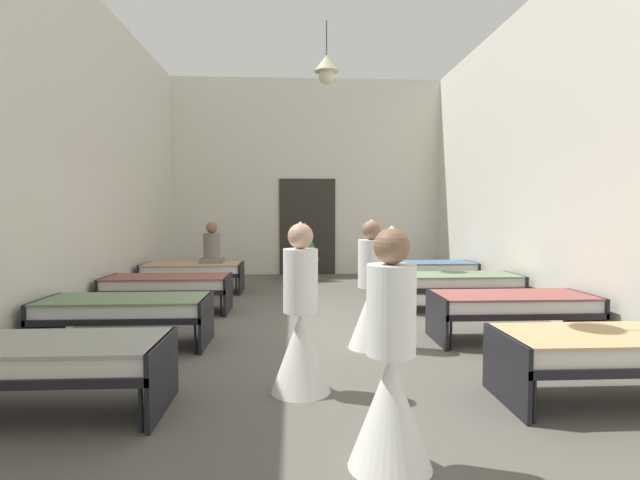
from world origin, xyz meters
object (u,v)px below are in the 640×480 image
Objects in this scene: bed_right_row_0 at (616,349)px; bed_left_row_3 at (193,270)px; nurse_mid_aisle at (301,332)px; nurse_far_aisle at (391,382)px; nurse_near_aisle at (371,302)px; bed_right_row_3 at (426,269)px; patient_seated_primary at (212,248)px; potted_plant at (305,243)px; bed_left_row_0 at (40,358)px; bed_left_row_1 at (126,309)px; bed_right_row_1 at (512,305)px; bed_left_row_2 at (168,285)px; bed_right_row_2 at (459,282)px.

bed_right_row_0 and bed_left_row_3 have the same top height.
nurse_far_aisle is (0.53, -1.28, 0.00)m from nurse_mid_aisle.
nurse_near_aisle is (2.84, -4.00, 0.09)m from bed_left_row_3.
nurse_mid_aisle reaches higher than bed_right_row_3.
potted_plant is (1.87, 1.48, -0.01)m from patient_seated_primary.
bed_right_row_3 is at bearing -63.01° from nurse_mid_aisle.
nurse_near_aisle is at bearing 30.84° from bed_left_row_0.
nurse_near_aisle is at bearing 34.35° from nurse_far_aisle.
bed_left_row_0 is 1.28× the size of nurse_near_aisle.
bed_left_row_3 is at bearing 90.00° from bed_left_row_1.
bed_right_row_1 is 1.78m from nurse_near_aisle.
bed_left_row_0 is at bearing 111.15° from nurse_far_aisle.
bed_left_row_2 is 1.90m from bed_left_row_3.
nurse_mid_aisle is (-2.59, 0.37, 0.09)m from bed_right_row_0.
nurse_near_aisle is at bearing -113.75° from bed_right_row_3.
bed_right_row_2 is (4.60, 3.80, 0.00)m from bed_left_row_0.
patient_seated_primary is at bearing -20.01° from nurse_mid_aisle.
bed_right_row_1 is 1.90m from bed_right_row_2.
patient_seated_primary reaches higher than bed_right_row_1.
bed_left_row_0 and bed_right_row_2 have the same top height.
nurse_mid_aisle is (-2.59, -1.53, 0.09)m from bed_right_row_1.
nurse_mid_aisle is at bearing 171.96° from bed_right_row_0.
nurse_mid_aisle is at bearing -127.02° from bed_right_row_2.
nurse_near_aisle is 1.10× the size of potted_plant.
bed_right_row_0 is 1.41× the size of potted_plant.
bed_left_row_2 is 1.00× the size of bed_left_row_3.
bed_right_row_2 is at bearing -90.00° from bed_right_row_3.
patient_seated_primary is at bearing 137.65° from bed_right_row_1.
patient_seated_primary is (0.35, 3.88, 0.43)m from bed_left_row_1.
nurse_mid_aisle is 1.10× the size of potted_plant.
bed_right_row_2 is 5.14m from nurse_far_aisle.
nurse_near_aisle reaches higher than bed_right_row_2.
bed_right_row_1 is 5.88m from potted_plant.
bed_right_row_2 is at bearing 39.53° from bed_left_row_0.
bed_right_row_0 is 7.19m from patient_seated_primary.
bed_right_row_3 is (4.60, 5.70, 0.00)m from bed_left_row_0.
patient_seated_primary is at bearing 155.06° from bed_right_row_2.
bed_left_row_2 is (0.00, 3.80, 0.00)m from bed_left_row_0.
bed_right_row_2 is at bearing -24.94° from patient_seated_primary.
bed_left_row_1 is 1.00× the size of bed_left_row_3.
bed_left_row_3 is 2.38× the size of patient_seated_primary.
bed_right_row_3 is (4.60, 0.00, 0.00)m from bed_left_row_3.
bed_right_row_2 is 1.41× the size of potted_plant.
bed_left_row_2 is 4.13m from potted_plant.
bed_right_row_1 is 1.28× the size of nurse_mid_aisle.
nurse_near_aisle is 1.00× the size of nurse_far_aisle.
bed_right_row_0 is at bearing -25.22° from nurse_far_aisle.
nurse_near_aisle is (2.84, 1.70, 0.09)m from bed_left_row_0.
potted_plant is (2.22, 3.46, 0.42)m from bed_left_row_2.
bed_right_row_3 is 4.28m from patient_seated_primary.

